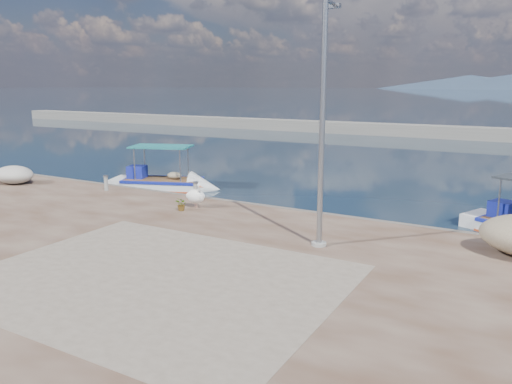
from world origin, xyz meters
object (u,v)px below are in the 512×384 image
at_px(boat_left, 162,185).
at_px(bollard_near, 196,190).
at_px(pelican, 196,196).
at_px(lamp_post, 322,135).

xyz_separation_m(boat_left, bollard_near, (4.15, -2.71, 0.69)).
distance_m(pelican, bollard_near, 1.58).
height_order(boat_left, pelican, boat_left).
bearing_deg(lamp_post, pelican, 162.06).
relative_size(pelican, bollard_near, 1.45).
height_order(pelican, bollard_near, pelican).
height_order(lamp_post, bollard_near, lamp_post).
bearing_deg(boat_left, pelican, -58.18).
bearing_deg(lamp_post, boat_left, 151.86).
relative_size(boat_left, lamp_post, 0.80).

